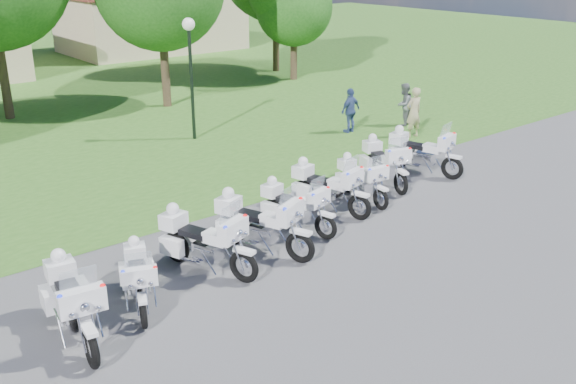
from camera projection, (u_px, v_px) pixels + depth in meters
ground at (339, 237)px, 15.37m from camera, size 100.00×100.00×0.00m
motorcycle_0 at (73, 301)px, 11.21m from camera, size 1.04×2.51×1.69m
motorcycle_1 at (138, 276)px, 12.30m from camera, size 1.18×1.97×1.40m
motorcycle_2 at (203, 240)px, 13.56m from camera, size 1.36×2.42×1.69m
motorcycle_3 at (258, 222)px, 14.38m from camera, size 1.42×2.45×1.73m
motorcycle_4 at (294, 205)px, 15.58m from camera, size 1.05×2.21×1.50m
motorcycle_5 at (326, 186)px, 16.69m from camera, size 1.16×2.39×1.63m
motorcycle_6 at (361, 179)px, 17.49m from camera, size 0.90×2.13×1.43m
motorcycle_7 at (384, 162)px, 18.65m from camera, size 1.25×2.32×1.61m
motorcycle_8 at (421, 151)px, 19.56m from camera, size 1.19×2.46×1.68m
lamp_post at (190, 49)px, 22.16m from camera, size 0.44×0.44×4.28m
building_east at (151, 19)px, 42.88m from camera, size 11.44×7.28×4.10m
bystander_a at (414, 113)px, 23.18m from camera, size 0.71×0.51×1.83m
bystander_b at (404, 105)px, 24.76m from camera, size 0.93×0.80×1.65m
bystander_c at (350, 111)px, 23.84m from camera, size 1.01×0.51×1.66m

